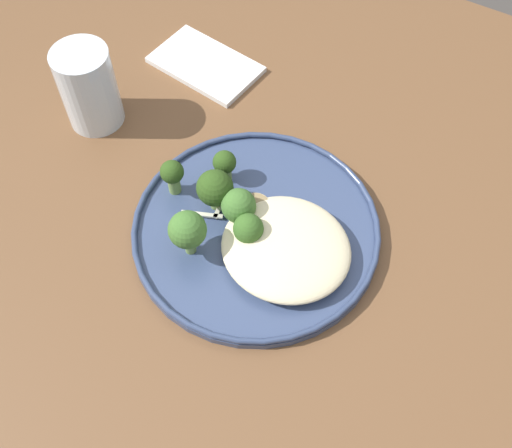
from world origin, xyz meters
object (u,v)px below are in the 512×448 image
seared_scallop_center_golden (263,244)px  dinner_plate (256,229)px  folded_napkin (205,65)px  broccoli_floret_right_tilted (187,230)px  broccoli_floret_split_head (239,206)px  water_glass (90,91)px  seared_scallop_rear_pale (268,274)px  broccoli_floret_small_sprig (172,174)px  broccoli_floret_front_edge (248,229)px  broccoli_floret_left_leaning (225,164)px  seared_scallop_front_small (255,208)px  seared_scallop_half_hidden (290,259)px  broccoli_floret_tall_stalk (215,189)px

seared_scallop_center_golden → dinner_plate: bearing=135.0°
seared_scallop_center_golden → folded_napkin: bearing=134.6°
broccoli_floret_right_tilted → broccoli_floret_split_head: size_ratio=1.27×
dinner_plate → water_glass: water_glass is taller
seared_scallop_rear_pale → broccoli_floret_small_sprig: size_ratio=0.52×
broccoli_floret_front_edge → broccoli_floret_left_leaning: bearing=137.5°
seared_scallop_front_small → folded_napkin: size_ratio=0.24×
broccoli_floret_left_leaning → broccoli_floret_front_edge: broccoli_floret_front_edge is taller
broccoli_floret_split_head → dinner_plate: bearing=0.0°
seared_scallop_rear_pale → broccoli_floret_small_sprig: broccoli_floret_small_sprig is taller
dinner_plate → seared_scallop_half_hidden: (0.06, -0.02, 0.01)m
seared_scallop_front_small → dinner_plate: bearing=-56.9°
seared_scallop_half_hidden → broccoli_floret_right_tilted: size_ratio=0.39×
seared_scallop_rear_pale → seared_scallop_half_hidden: same height
seared_scallop_center_golden → broccoli_floret_right_tilted: size_ratio=0.41×
broccoli_floret_left_leaning → broccoli_floret_small_sprig: bearing=-133.1°
seared_scallop_half_hidden → broccoli_floret_split_head: broccoli_floret_split_head is taller
broccoli_floret_left_leaning → broccoli_floret_front_edge: (0.07, -0.07, 0.00)m
folded_napkin → broccoli_floret_right_tilted: bearing=-60.3°
broccoli_floret_left_leaning → folded_napkin: (-0.13, 0.16, -0.03)m
broccoli_floret_split_head → seared_scallop_rear_pale: bearing=-37.1°
seared_scallop_half_hidden → seared_scallop_center_golden: bearing=177.0°
broccoli_floret_front_edge → broccoli_floret_split_head: 0.03m
broccoli_floret_small_sprig → broccoli_floret_split_head: bearing=0.9°
broccoli_floret_split_head → broccoli_floret_small_sprig: size_ratio=1.01×
broccoli_floret_front_edge → broccoli_floret_small_sprig: size_ratio=0.94×
seared_scallop_rear_pale → broccoli_floret_right_tilted: (-0.09, -0.01, 0.03)m
dinner_plate → broccoli_floret_right_tilted: 0.09m
seared_scallop_half_hidden → broccoli_floret_right_tilted: (-0.11, -0.04, 0.03)m
seared_scallop_center_golden → broccoli_floret_small_sprig: 0.14m
dinner_plate → broccoli_floret_tall_stalk: (-0.06, 0.00, 0.04)m
broccoli_floret_small_sprig → folded_napkin: broccoli_floret_small_sprig is taller
broccoli_floret_split_head → broccoli_floret_small_sprig: same height
seared_scallop_front_small → broccoli_floret_left_leaning: (-0.06, 0.03, 0.02)m
dinner_plate → seared_scallop_rear_pale: size_ratio=10.98×
seared_scallop_rear_pale → water_glass: 0.34m
seared_scallop_front_small → water_glass: (-0.26, 0.03, 0.03)m
broccoli_floret_front_edge → broccoli_floret_small_sprig: broccoli_floret_small_sprig is taller
broccoli_floret_front_edge → folded_napkin: broccoli_floret_front_edge is taller
broccoli_floret_tall_stalk → water_glass: bearing=167.9°
broccoli_floret_front_edge → broccoli_floret_right_tilted: bearing=-141.3°
broccoli_floret_tall_stalk → water_glass: 0.22m
dinner_plate → broccoli_floret_small_sprig: size_ratio=5.76×
seared_scallop_half_hidden → folded_napkin: (-0.26, 0.23, -0.02)m
seared_scallop_front_small → folded_napkin: 0.27m
folded_napkin → broccoli_floret_front_edge: bearing=-47.8°
seared_scallop_front_small → water_glass: 0.27m
broccoli_floret_front_edge → broccoli_floret_tall_stalk: bearing=157.0°
broccoli_floret_tall_stalk → broccoli_floret_right_tilted: 0.07m
folded_napkin → seared_scallop_half_hidden: bearing=-41.3°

